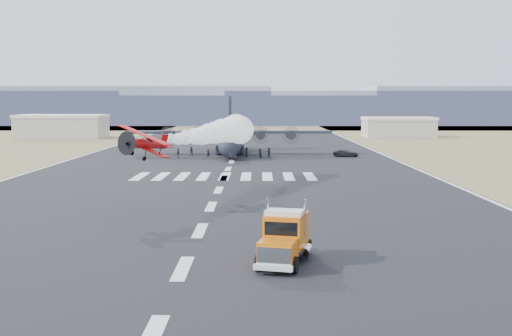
{
  "coord_description": "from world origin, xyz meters",
  "views": [
    {
      "loc": [
        4.85,
        -39.74,
        10.57
      ],
      "look_at": [
        4.54,
        23.12,
        4.0
      ],
      "focal_mm": 45.0,
      "sensor_mm": 36.0,
      "label": 1
    }
  ],
  "objects_px": {
    "hangar_left": "(62,126)",
    "crew_f": "(269,152)",
    "crew_e": "(246,152)",
    "crew_h": "(260,154)",
    "hangar_right": "(398,127)",
    "transport_aircraft": "(230,139)",
    "support_vehicle": "(346,153)",
    "crew_c": "(240,151)",
    "crew_a": "(237,151)",
    "aerobatic_biplane": "(145,143)",
    "semi_truck": "(285,237)",
    "crew_b": "(191,151)",
    "crew_g": "(208,153)",
    "crew_d": "(178,153)"
  },
  "relations": [
    {
      "from": "crew_a",
      "to": "crew_h",
      "type": "relative_size",
      "value": 1.02
    },
    {
      "from": "crew_f",
      "to": "crew_h",
      "type": "height_order",
      "value": "crew_f"
    },
    {
      "from": "aerobatic_biplane",
      "to": "crew_a",
      "type": "xyz_separation_m",
      "value": [
        6.4,
        62.83,
        -5.69
      ]
    },
    {
      "from": "crew_f",
      "to": "crew_h",
      "type": "distance_m",
      "value": 3.67
    },
    {
      "from": "crew_h",
      "to": "crew_c",
      "type": "bearing_deg",
      "value": -108.65
    },
    {
      "from": "crew_e",
      "to": "crew_h",
      "type": "relative_size",
      "value": 1.04
    },
    {
      "from": "crew_d",
      "to": "crew_e",
      "type": "relative_size",
      "value": 0.97
    },
    {
      "from": "hangar_left",
      "to": "crew_e",
      "type": "xyz_separation_m",
      "value": [
        54.44,
        -63.41,
        -2.47
      ]
    },
    {
      "from": "semi_truck",
      "to": "transport_aircraft",
      "type": "height_order",
      "value": "transport_aircraft"
    },
    {
      "from": "hangar_left",
      "to": "crew_h",
      "type": "distance_m",
      "value": 87.67
    },
    {
      "from": "crew_a",
      "to": "crew_c",
      "type": "height_order",
      "value": "crew_a"
    },
    {
      "from": "crew_c",
      "to": "crew_a",
      "type": "bearing_deg",
      "value": 107.32
    },
    {
      "from": "transport_aircraft",
      "to": "crew_c",
      "type": "bearing_deg",
      "value": -57.19
    },
    {
      "from": "aerobatic_biplane",
      "to": "transport_aircraft",
      "type": "distance_m",
      "value": 68.5
    },
    {
      "from": "hangar_left",
      "to": "crew_f",
      "type": "bearing_deg",
      "value": -47.2
    },
    {
      "from": "hangar_left",
      "to": "crew_b",
      "type": "height_order",
      "value": "hangar_left"
    },
    {
      "from": "support_vehicle",
      "to": "crew_a",
      "type": "relative_size",
      "value": 2.64
    },
    {
      "from": "transport_aircraft",
      "to": "crew_f",
      "type": "height_order",
      "value": "transport_aircraft"
    },
    {
      "from": "support_vehicle",
      "to": "crew_e",
      "type": "xyz_separation_m",
      "value": [
        -19.01,
        -0.78,
        0.26
      ]
    },
    {
      "from": "crew_e",
      "to": "semi_truck",
      "type": "bearing_deg",
      "value": -152.1
    },
    {
      "from": "support_vehicle",
      "to": "crew_f",
      "type": "height_order",
      "value": "crew_f"
    },
    {
      "from": "crew_a",
      "to": "crew_e",
      "type": "bearing_deg",
      "value": -69.29
    },
    {
      "from": "hangar_right",
      "to": "crew_g",
      "type": "height_order",
      "value": "hangar_right"
    },
    {
      "from": "support_vehicle",
      "to": "crew_g",
      "type": "distance_m",
      "value": 26.29
    },
    {
      "from": "hangar_right",
      "to": "crew_f",
      "type": "height_order",
      "value": "hangar_right"
    },
    {
      "from": "support_vehicle",
      "to": "crew_d",
      "type": "distance_m",
      "value": 31.88
    },
    {
      "from": "semi_truck",
      "to": "crew_a",
      "type": "bearing_deg",
      "value": 107.96
    },
    {
      "from": "crew_d",
      "to": "crew_e",
      "type": "xyz_separation_m",
      "value": [
        12.75,
        1.98,
        0.03
      ]
    },
    {
      "from": "crew_b",
      "to": "crew_f",
      "type": "xyz_separation_m",
      "value": [
        15.1,
        -3.14,
        0.06
      ]
    },
    {
      "from": "hangar_right",
      "to": "semi_truck",
      "type": "xyz_separation_m",
      "value": [
        -39.47,
        -148.45,
        -1.29
      ]
    },
    {
      "from": "hangar_right",
      "to": "crew_f",
      "type": "bearing_deg",
      "value": -119.9
    },
    {
      "from": "crew_f",
      "to": "support_vehicle",
      "type": "bearing_deg",
      "value": 82.66
    },
    {
      "from": "crew_a",
      "to": "crew_d",
      "type": "height_order",
      "value": "crew_a"
    },
    {
      "from": "semi_truck",
      "to": "support_vehicle",
      "type": "bearing_deg",
      "value": 93.3
    },
    {
      "from": "support_vehicle",
      "to": "hangar_right",
      "type": "bearing_deg",
      "value": -4.47
    },
    {
      "from": "transport_aircraft",
      "to": "crew_g",
      "type": "height_order",
      "value": "transport_aircraft"
    },
    {
      "from": "crew_b",
      "to": "crew_d",
      "type": "relative_size",
      "value": 0.94
    },
    {
      "from": "crew_h",
      "to": "hangar_right",
      "type": "bearing_deg",
      "value": -166.15
    },
    {
      "from": "crew_a",
      "to": "crew_f",
      "type": "height_order",
      "value": "crew_a"
    },
    {
      "from": "semi_truck",
      "to": "crew_b",
      "type": "relative_size",
      "value": 4.71
    },
    {
      "from": "hangar_left",
      "to": "transport_aircraft",
      "type": "height_order",
      "value": "transport_aircraft"
    },
    {
      "from": "crew_b",
      "to": "crew_d",
      "type": "distance_m",
      "value": 5.5
    },
    {
      "from": "semi_truck",
      "to": "transport_aircraft",
      "type": "xyz_separation_m",
      "value": [
        -7.55,
        87.16,
        1.27
      ]
    },
    {
      "from": "semi_truck",
      "to": "aerobatic_biplane",
      "type": "bearing_deg",
      "value": 136.98
    },
    {
      "from": "hangar_right",
      "to": "crew_b",
      "type": "height_order",
      "value": "hangar_right"
    },
    {
      "from": "crew_d",
      "to": "crew_h",
      "type": "height_order",
      "value": "crew_d"
    },
    {
      "from": "hangar_left",
      "to": "support_vehicle",
      "type": "relative_size",
      "value": 5.09
    },
    {
      "from": "hangar_left",
      "to": "crew_a",
      "type": "relative_size",
      "value": 13.43
    },
    {
      "from": "crew_a",
      "to": "crew_h",
      "type": "bearing_deg",
      "value": -75.26
    },
    {
      "from": "crew_d",
      "to": "crew_h",
      "type": "xyz_separation_m",
      "value": [
        15.26,
        -1.22,
        -0.01
      ]
    }
  ]
}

